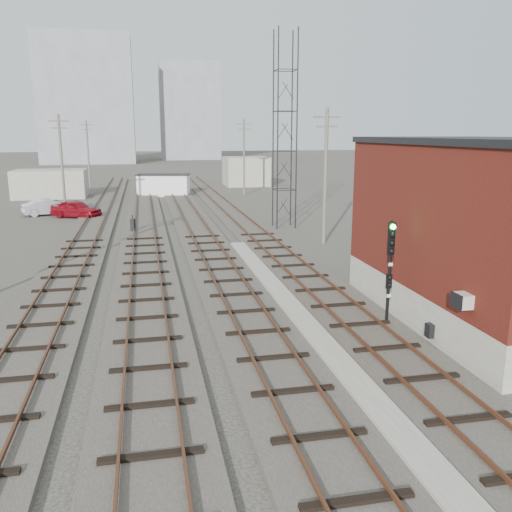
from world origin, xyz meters
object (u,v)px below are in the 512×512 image
object	(u,v)px
switch_stand	(133,225)
car_grey	(75,206)
site_trailer	(164,185)
car_red	(76,209)
car_silver	(48,207)
signal_mast	(390,265)

from	to	relation	value
switch_stand	car_grey	distance (m)	13.70
site_trailer	car_red	bearing A→B (deg)	-105.03
site_trailer	car_red	world-z (taller)	site_trailer
switch_stand	car_silver	xyz separation A→B (m)	(-7.73, 11.05, 0.13)
signal_mast	car_red	bearing A→B (deg)	115.64
car_grey	car_red	bearing A→B (deg)	-165.96
car_grey	car_silver	bearing A→B (deg)	130.10
car_silver	car_red	bearing A→B (deg)	-148.81
switch_stand	car_grey	xyz separation A→B (m)	(-5.56, 12.52, -0.01)
switch_stand	site_trailer	distance (m)	24.88
signal_mast	car_silver	distance (m)	37.97
car_red	car_silver	size ratio (longest dim) A/B	1.01
site_trailer	car_silver	distance (m)	17.50
signal_mast	car_silver	xyz separation A→B (m)	(-17.76, 33.51, -1.72)
switch_stand	car_red	distance (m)	10.27
site_trailer	car_silver	size ratio (longest dim) A/B	1.46
site_trailer	car_grey	world-z (taller)	site_trailer
signal_mast	switch_stand	size ratio (longest dim) A/B	3.21
signal_mast	site_trailer	bearing A→B (deg)	98.18
car_red	car_silver	distance (m)	3.41
switch_stand	site_trailer	size ratio (longest dim) A/B	0.20
switch_stand	car_silver	distance (m)	13.48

